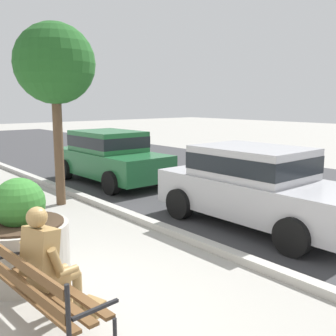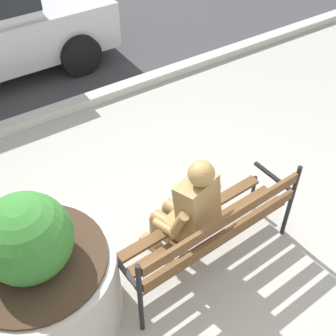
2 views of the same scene
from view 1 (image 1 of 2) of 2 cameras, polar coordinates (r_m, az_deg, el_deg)
name	(u,v)px [view 1 (image 1 of 2)]	position (r m, az deg, el deg)	size (l,w,h in m)	color
ground_plane	(52,318)	(4.97, -16.51, -20.17)	(80.00, 80.00, 0.00)	#9E9B93
curb_stone	(224,251)	(6.50, 8.10, -11.88)	(60.00, 0.20, 0.12)	#B2AFA8
park_bench	(39,288)	(4.42, -18.23, -16.22)	(1.83, 0.65, 0.95)	brown
bronze_statue_seated	(53,266)	(4.56, -16.45, -13.58)	(0.62, 0.88, 1.37)	olive
concrete_planter	(22,241)	(5.82, -20.51, -9.97)	(1.27, 1.27, 1.43)	#A8A399
street_tree_near_bench	(55,65)	(9.51, -16.15, 14.17)	(1.83, 1.83, 4.20)	brown
parked_car_green	(110,155)	(11.92, -8.48, 1.89)	(4.12, 1.95, 1.56)	#236638
parked_car_silver	(255,184)	(7.90, 12.59, -2.22)	(4.12, 1.95, 1.56)	#B7B7BC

